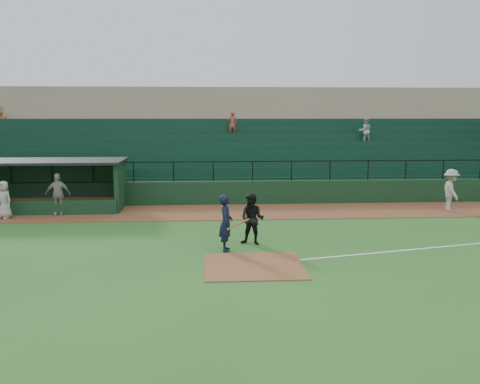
{
  "coord_description": "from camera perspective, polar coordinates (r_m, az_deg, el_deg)",
  "views": [
    {
      "loc": [
        -1.49,
        -16.58,
        4.6
      ],
      "look_at": [
        0.0,
        5.0,
        1.4
      ],
      "focal_mm": 39.76,
      "sensor_mm": 36.0,
      "label": 1
    }
  ],
  "objects": [
    {
      "name": "dugout_player_b",
      "position": [
        25.48,
        -24.01,
        -0.76
      ],
      "size": [
        0.96,
        0.84,
        1.66
      ],
      "primitive_type": "imported",
      "rotation": [
        0.0,
        0.0,
        -0.46
      ],
      "color": "#A8A29D",
      "rests_on": "warning_track"
    },
    {
      "name": "batter_at_plate",
      "position": [
        17.87,
        -1.53,
        -3.33
      ],
      "size": [
        1.03,
        0.72,
        1.93
      ],
      "color": "black",
      "rests_on": "ground"
    },
    {
      "name": "ground",
      "position": [
        17.27,
        1.15,
        -7.03
      ],
      "size": [
        90.0,
        90.0,
        0.0
      ],
      "primitive_type": "plane",
      "color": "#265B1D",
      "rests_on": "ground"
    },
    {
      "name": "foul_line",
      "position": [
        20.67,
        23.6,
        -5.15
      ],
      "size": [
        17.49,
        4.44,
        0.01
      ],
      "primitive_type": "cube",
      "rotation": [
        0.0,
        0.0,
        0.24
      ],
      "color": "white",
      "rests_on": "ground"
    },
    {
      "name": "warning_track",
      "position": [
        25.05,
        -0.47,
        -2.13
      ],
      "size": [
        40.0,
        4.0,
        0.03
      ],
      "primitive_type": "cube",
      "color": "brown",
      "rests_on": "ground"
    },
    {
      "name": "runner",
      "position": [
        26.76,
        21.71,
        0.16
      ],
      "size": [
        0.85,
        1.35,
        2.01
      ],
      "primitive_type": "imported",
      "rotation": [
        0.0,
        0.0,
        1.49
      ],
      "color": "#A09B96",
      "rests_on": "warning_track"
    },
    {
      "name": "umpire",
      "position": [
        18.74,
        1.32,
        -2.94
      ],
      "size": [
        1.08,
        0.98,
        1.82
      ],
      "primitive_type": "imported",
      "rotation": [
        0.0,
        0.0,
        -0.4
      ],
      "color": "black",
      "rests_on": "ground"
    },
    {
      "name": "dugout",
      "position": [
        27.61,
        -21.33,
        1.04
      ],
      "size": [
        8.9,
        3.2,
        2.42
      ],
      "color": "black",
      "rests_on": "ground"
    },
    {
      "name": "dugout_player_a",
      "position": [
        25.45,
        -18.97,
        -0.22
      ],
      "size": [
        1.12,
        0.47,
        1.91
      ],
      "primitive_type": "imported",
      "rotation": [
        0.0,
        0.0,
        -0.0
      ],
      "color": "#A29D98",
      "rests_on": "warning_track"
    },
    {
      "name": "home_plate_dirt",
      "position": [
        16.31,
        1.47,
        -7.91
      ],
      "size": [
        3.0,
        3.0,
        0.03
      ],
      "primitive_type": "cube",
      "color": "brown",
      "rests_on": "ground"
    },
    {
      "name": "stadium_structure",
      "position": [
        33.15,
        -1.37,
        4.44
      ],
      "size": [
        38.0,
        13.08,
        6.4
      ],
      "color": "black",
      "rests_on": "ground"
    }
  ]
}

